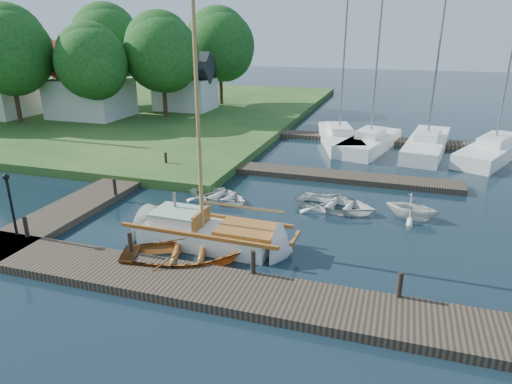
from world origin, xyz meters
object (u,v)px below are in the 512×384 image
(tender_c, at_px, (336,202))
(mooring_post_4, at_px, (115,187))
(mooring_post_1, at_px, (130,243))
(marina_boat_1, at_px, (339,137))
(mooring_post_3, at_px, (400,285))
(tree_5, at_px, (26,53))
(tender_a, at_px, (219,194))
(house_a, at_px, (90,88))
(sailboat, at_px, (212,236))
(marina_boat_3, at_px, (427,143))
(marina_boat_4, at_px, (494,149))
(tree_2, at_px, (92,62))
(tree_3, at_px, (162,53))
(mooring_post_2, at_px, (253,262))
(tree_7, at_px, (220,45))
(marina_boat_2, at_px, (370,141))
(mooring_post_5, at_px, (166,159))
(tender_d, at_px, (413,205))
(mooring_post_0, at_px, (26,227))
(lamp_post, at_px, (10,196))
(dinghy, at_px, (182,252))
(house_c, at_px, (185,87))
(tree_1, at_px, (9,51))
(tree_4, at_px, (107,43))

(tender_c, bearing_deg, mooring_post_4, 113.15)
(mooring_post_1, bearing_deg, marina_boat_1, 76.82)
(mooring_post_3, bearing_deg, tree_5, 145.17)
(tender_a, relative_size, house_a, 0.50)
(sailboat, distance_m, marina_boat_3, 19.03)
(house_a, bearing_deg, tender_c, -31.11)
(marina_boat_4, bearing_deg, tree_2, 114.52)
(sailboat, distance_m, tree_3, 25.33)
(mooring_post_2, height_order, tender_c, mooring_post_2)
(sailboat, height_order, tree_7, tree_7)
(tree_5, bearing_deg, mooring_post_4, -41.08)
(marina_boat_1, distance_m, marina_boat_3, 5.82)
(tender_c, distance_m, marina_boat_4, 14.49)
(tender_c, bearing_deg, tree_2, 72.17)
(mooring_post_3, height_order, marina_boat_2, marina_boat_2)
(tender_c, distance_m, tree_2, 24.79)
(mooring_post_5, xyz_separation_m, tender_d, (13.40, -2.95, -0.10))
(mooring_post_0, relative_size, tender_c, 0.22)
(mooring_post_4, relative_size, lamp_post, 0.33)
(mooring_post_3, height_order, marina_boat_1, marina_boat_1)
(marina_boat_3, bearing_deg, dinghy, 163.83)
(mooring_post_4, height_order, marina_boat_3, marina_boat_3)
(lamp_post, distance_m, house_a, 24.21)
(mooring_post_4, bearing_deg, tree_2, 128.05)
(marina_boat_1, distance_m, house_c, 17.44)
(mooring_post_3, relative_size, sailboat, 0.08)
(mooring_post_0, bearing_deg, mooring_post_2, 0.00)
(mooring_post_4, xyz_separation_m, tree_7, (-5.00, 26.05, 5.50))
(mooring_post_1, distance_m, dinghy, 1.84)
(marina_boat_2, height_order, tree_1, marina_boat_2)
(dinghy, xyz_separation_m, marina_boat_4, (12.57, 18.59, 0.13))
(tender_c, height_order, marina_boat_3, marina_boat_3)
(tree_7, bearing_deg, tree_2, -116.57)
(mooring_post_0, xyz_separation_m, tree_1, (-16.50, 17.05, 5.39))
(tree_4, bearing_deg, tender_a, -46.23)
(mooring_post_5, height_order, marina_boat_2, marina_boat_2)
(mooring_post_0, xyz_separation_m, tree_7, (-4.50, 31.05, 5.50))
(mooring_post_1, relative_size, tree_3, 0.09)
(mooring_post_5, bearing_deg, tender_d, -12.42)
(lamp_post, distance_m, marina_boat_2, 22.01)
(mooring_post_3, bearing_deg, mooring_post_0, 180.00)
(mooring_post_2, height_order, sailboat, sailboat)
(house_c, bearing_deg, tree_4, 179.64)
(tender_d, distance_m, marina_boat_2, 11.85)
(mooring_post_2, height_order, tree_3, tree_3)
(sailboat, height_order, marina_boat_2, marina_boat_2)
(tree_3, bearing_deg, mooring_post_4, -68.81)
(tender_a, distance_m, tree_5, 33.65)
(lamp_post, xyz_separation_m, tender_a, (5.65, 6.54, -1.54))
(mooring_post_1, height_order, tree_3, tree_3)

